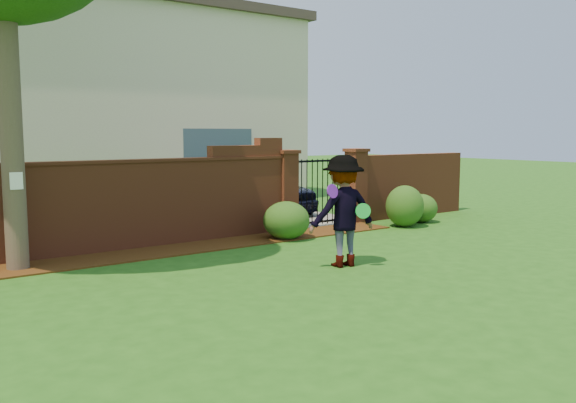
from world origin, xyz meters
TOP-DOWN VIEW (x-y plane):
  - ground at (0.00, 0.00)m, footprint 80.00×80.00m
  - mulch_bed at (-0.95, 3.34)m, footprint 11.10×1.08m
  - brick_wall at (-2.01, 4.00)m, footprint 8.70×0.31m
  - brick_wall_return at (6.60, 4.00)m, footprint 4.00×0.25m
  - pillar_left at (2.40, 4.00)m, footprint 0.50×0.50m
  - pillar_right at (4.60, 4.00)m, footprint 0.50×0.50m
  - iron_gate at (3.50, 4.00)m, footprint 1.78×0.03m
  - driveway at (3.50, 8.00)m, footprint 3.20×8.00m
  - house at (1.00, 12.00)m, footprint 12.40×6.40m
  - car at (3.90, 6.93)m, footprint 2.00×4.15m
  - paper_notice at (-3.60, 3.21)m, footprint 0.20×0.01m
  - shrub_left at (1.71, 3.06)m, footprint 1.00×1.00m
  - shrub_middle at (5.05, 2.74)m, footprint 0.92×0.92m
  - shrub_right at (5.95, 3.01)m, footprint 0.81×0.81m
  - man at (0.93, 0.36)m, footprint 1.34×0.92m
  - frisbee_purple at (0.60, 0.28)m, footprint 0.25×0.10m
  - frisbee_green at (1.08, 0.04)m, footprint 0.25×0.19m

SIDE VIEW (x-z plane):
  - ground at x=0.00m, z-range -0.01..0.00m
  - driveway at x=3.50m, z-range 0.00..0.01m
  - mulch_bed at x=-0.95m, z-range 0.00..0.03m
  - shrub_right at x=5.95m, z-range 0.00..0.72m
  - shrub_left at x=1.71m, z-range 0.00..0.82m
  - shrub_middle at x=5.05m, z-range 0.00..1.01m
  - car at x=3.90m, z-range 0.00..1.37m
  - brick_wall_return at x=6.60m, z-range 0.00..1.70m
  - iron_gate at x=3.50m, z-range 0.05..1.65m
  - brick_wall at x=-2.01m, z-range -0.15..2.01m
  - man at x=0.93m, z-range 0.00..1.90m
  - pillar_left at x=2.40m, z-range 0.02..1.90m
  - pillar_right at x=4.60m, z-range 0.02..1.90m
  - frisbee_green at x=1.08m, z-range 0.85..1.11m
  - frisbee_purple at x=0.60m, z-range 1.20..1.44m
  - paper_notice at x=-3.60m, z-range 1.36..1.64m
  - house at x=1.00m, z-range 0.01..6.31m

